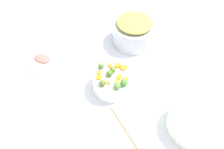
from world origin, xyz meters
name	(u,v)px	position (x,y,z in m)	size (l,w,h in m)	color
tabletop	(108,93)	(0.00, 0.00, 0.01)	(2.40, 2.40, 0.02)	white
serving_bowl_carrots	(112,82)	(0.02, -0.03, 0.07)	(0.22, 0.22, 0.11)	white
metal_pot	(134,33)	(0.33, -0.31, 0.09)	(0.28, 0.28, 0.14)	#B4B6BF
stuffing_mound	(135,22)	(0.33, -0.31, 0.18)	(0.23, 0.23, 0.04)	#A8A248
carrot_slice_0	(124,68)	(0.05, -0.11, 0.14)	(0.04, 0.04, 0.01)	orange
carrot_slice_1	(119,76)	(0.00, -0.07, 0.13)	(0.03, 0.03, 0.01)	orange
carrot_slice_2	(117,81)	(-0.02, -0.04, 0.13)	(0.03, 0.03, 0.01)	orange
carrot_slice_3	(99,73)	(0.07, 0.03, 0.14)	(0.02, 0.02, 0.01)	orange
carrot_slice_4	(118,65)	(0.08, -0.09, 0.14)	(0.03, 0.03, 0.01)	orange
carrot_slice_5	(99,77)	(0.04, 0.04, 0.13)	(0.03, 0.03, 0.01)	orange
carrot_slice_6	(126,79)	(-0.02, -0.09, 0.13)	(0.03, 0.03, 0.01)	orange
carrot_slice_7	(108,83)	(-0.01, 0.00, 0.13)	(0.02, 0.02, 0.01)	orange
carrot_slice_8	(110,65)	(0.09, -0.05, 0.13)	(0.03, 0.03, 0.01)	orange
brussels_sprout_0	(102,83)	(-0.01, 0.03, 0.15)	(0.04, 0.04, 0.04)	#586D28
brussels_sprout_1	(124,82)	(-0.05, -0.07, 0.15)	(0.04, 0.04, 0.04)	#4F8831
brussels_sprout_2	(102,66)	(0.10, 0.00, 0.15)	(0.03, 0.03, 0.03)	#567A3E
brussels_sprout_3	(117,86)	(-0.06, -0.03, 0.15)	(0.04, 0.04, 0.04)	#57853D
brussels_sprout_4	(109,73)	(0.03, -0.02, 0.15)	(0.04, 0.04, 0.04)	#457429
brussels_sprout_5	(113,70)	(0.05, -0.05, 0.15)	(0.03, 0.03, 0.03)	#547A29
wooden_spoon	(136,144)	(-0.33, -0.02, 0.03)	(0.33, 0.08, 0.01)	#AB7855
casserole_dish	(194,122)	(-0.36, -0.32, 0.07)	(0.26, 0.26, 0.11)	white
ham_plate	(44,61)	(0.37, 0.30, 0.03)	(0.21, 0.21, 0.01)	white
ham_slice_main	(42,58)	(0.38, 0.30, 0.04)	(0.11, 0.07, 0.02)	#C0645C
dish_towel	(170,58)	(0.10, -0.47, 0.02)	(0.15, 0.12, 0.01)	beige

